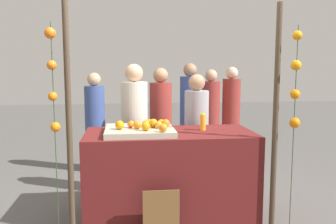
{
  "coord_description": "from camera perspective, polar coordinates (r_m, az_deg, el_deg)",
  "views": [
    {
      "loc": [
        -0.48,
        -3.81,
        1.65
      ],
      "look_at": [
        0.0,
        0.15,
        1.13
      ],
      "focal_mm": 38.47,
      "sensor_mm": 36.0,
      "label": 1
    }
  ],
  "objects": [
    {
      "name": "stall_counter",
      "position": [
        4.02,
        0.26,
        -9.74
      ],
      "size": [
        1.82,
        0.85,
        0.93
      ],
      "primitive_type": "cube",
      "color": "#5B1919",
      "rests_on": "ground_plane"
    },
    {
      "name": "orange_tray",
      "position": [
        3.84,
        -4.53,
        -2.95
      ],
      "size": [
        0.72,
        0.67,
        0.06
      ],
      "primitive_type": "cube",
      "color": "#B2AD99",
      "rests_on": "stall_counter"
    },
    {
      "name": "orange_10",
      "position": [
        3.84,
        -0.36,
        -1.8
      ],
      "size": [
        0.09,
        0.09,
        0.09
      ],
      "primitive_type": "sphere",
      "color": "orange",
      "rests_on": "orange_tray"
    },
    {
      "name": "garland_strand_right",
      "position": [
        3.68,
        19.56,
        4.08
      ],
      "size": [
        0.12,
        0.1,
        2.03
      ],
      "color": "#2D4C23",
      "rests_on": "ground_plane"
    },
    {
      "name": "ground_plane",
      "position": [
        4.18,
        0.26,
        -15.86
      ],
      "size": [
        24.0,
        24.0,
        0.0
      ],
      "primitive_type": "plane",
      "color": "#565451"
    },
    {
      "name": "crowd_person_3",
      "position": [
        6.69,
        9.95,
        -0.4
      ],
      "size": [
        0.33,
        0.33,
        1.63
      ],
      "color": "maroon",
      "rests_on": "ground_plane"
    },
    {
      "name": "canopy_post_right",
      "position": [
        3.69,
        16.67,
        -1.12
      ],
      "size": [
        0.06,
        0.06,
        2.24
      ],
      "primitive_type": "cylinder",
      "color": "#473828",
      "rests_on": "ground_plane"
    },
    {
      "name": "orange_9",
      "position": [
        3.57,
        -0.8,
        -2.51
      ],
      "size": [
        0.09,
        0.09,
        0.09
      ],
      "primitive_type": "sphere",
      "color": "orange",
      "rests_on": "orange_tray"
    },
    {
      "name": "crowd_person_2",
      "position": [
        6.47,
        6.76,
        -0.79
      ],
      "size": [
        0.32,
        0.32,
        1.58
      ],
      "color": "maroon",
      "rests_on": "ground_plane"
    },
    {
      "name": "orange_7",
      "position": [
        3.95,
        -3.11,
        -1.65
      ],
      "size": [
        0.07,
        0.07,
        0.07
      ],
      "primitive_type": "sphere",
      "color": "orange",
      "rests_on": "orange_tray"
    },
    {
      "name": "canopy_post_left",
      "position": [
        3.42,
        -15.42,
        -1.72
      ],
      "size": [
        0.06,
        0.06,
        2.24
      ],
      "primitive_type": "cylinder",
      "color": "#473828",
      "rests_on": "ground_plane"
    },
    {
      "name": "vendor_left",
      "position": [
        4.62,
        -5.3,
        -3.53
      ],
      "size": [
        0.33,
        0.33,
        1.67
      ],
      "color": "beige",
      "rests_on": "ground_plane"
    },
    {
      "name": "orange_1",
      "position": [
        3.84,
        -5.9,
        -1.95
      ],
      "size": [
        0.07,
        0.07,
        0.07
      ],
      "primitive_type": "sphere",
      "color": "orange",
      "rests_on": "orange_tray"
    },
    {
      "name": "orange_0",
      "position": [
        3.82,
        -3.52,
        -1.9
      ],
      "size": [
        0.08,
        0.08,
        0.08
      ],
      "primitive_type": "sphere",
      "color": "orange",
      "rests_on": "orange_tray"
    },
    {
      "name": "orange_5",
      "position": [
        3.9,
        -1.09,
        -1.72
      ],
      "size": [
        0.08,
        0.08,
        0.08
      ],
      "primitive_type": "sphere",
      "color": "orange",
      "rests_on": "orange_tray"
    },
    {
      "name": "crowd_person_0",
      "position": [
        5.32,
        -1.15,
        -2.32
      ],
      "size": [
        0.32,
        0.32,
        1.62
      ],
      "color": "maroon",
      "rests_on": "ground_plane"
    },
    {
      "name": "vendor_right",
      "position": [
        4.67,
        4.51,
        -4.16
      ],
      "size": [
        0.31,
        0.31,
        1.54
      ],
      "color": "#99999E",
      "rests_on": "ground_plane"
    },
    {
      "name": "crowd_person_4",
      "position": [
        6.24,
        3.45,
        -0.59
      ],
      "size": [
        0.34,
        0.34,
        1.69
      ],
      "color": "#384C8C",
      "rests_on": "ground_plane"
    },
    {
      "name": "orange_4",
      "position": [
        3.75,
        -7.67,
        -2.05
      ],
      "size": [
        0.09,
        0.09,
        0.09
      ],
      "primitive_type": "sphere",
      "color": "orange",
      "rests_on": "orange_tray"
    },
    {
      "name": "juice_bottle",
      "position": [
        4.02,
        5.54,
        -1.63
      ],
      "size": [
        0.06,
        0.06,
        0.19
      ],
      "color": "#FCA222",
      "rests_on": "stall_counter"
    },
    {
      "name": "orange_6",
      "position": [
        3.78,
        -1.5,
        -2.04
      ],
      "size": [
        0.08,
        0.08,
        0.08
      ],
      "primitive_type": "sphere",
      "color": "orange",
      "rests_on": "orange_tray"
    },
    {
      "name": "orange_2",
      "position": [
        3.85,
        -2.32,
        -1.76
      ],
      "size": [
        0.09,
        0.09,
        0.09
      ],
      "primitive_type": "sphere",
      "color": "orange",
      "rests_on": "orange_tray"
    },
    {
      "name": "chalkboard_sign",
      "position": [
        3.54,
        -1.09,
        -16.09
      ],
      "size": [
        0.35,
        0.03,
        0.5
      ],
      "color": "brown",
      "rests_on": "ground_plane"
    },
    {
      "name": "crowd_person_1",
      "position": [
        5.75,
        -11.47,
        -2.1
      ],
      "size": [
        0.31,
        0.31,
        1.54
      ],
      "color": "#384C8C",
      "rests_on": "ground_plane"
    },
    {
      "name": "garland_strand_left",
      "position": [
        3.39,
        -17.86,
        5.12
      ],
      "size": [
        0.11,
        0.1,
        2.03
      ],
      "color": "#2D4C23",
      "rests_on": "ground_plane"
    },
    {
      "name": "orange_3",
      "position": [
        3.75,
        -4.87,
        -2.07
      ],
      "size": [
        0.08,
        0.08,
        0.08
      ],
      "primitive_type": "sphere",
      "color": "orange",
      "rests_on": "orange_tray"
    },
    {
      "name": "orange_8",
      "position": [
        3.65,
        -3.53,
        -2.28
      ],
      "size": [
        0.09,
        0.09,
        0.09
      ],
      "primitive_type": "sphere",
      "color": "orange",
      "rests_on": "orange_tray"
    }
  ]
}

